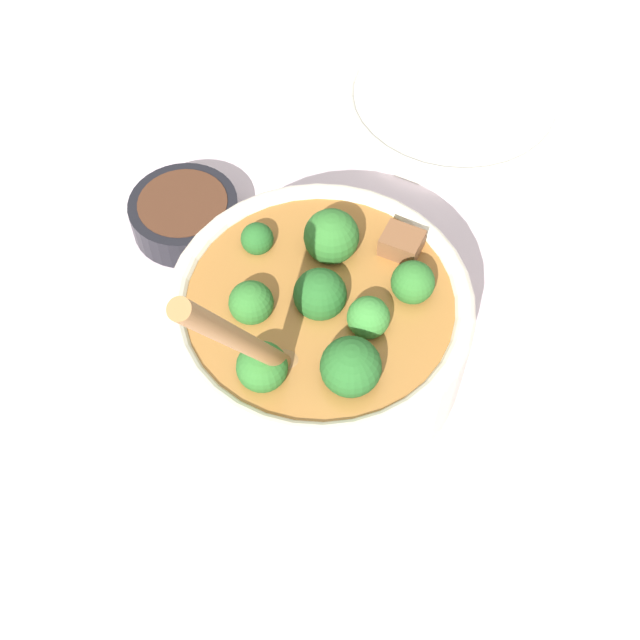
# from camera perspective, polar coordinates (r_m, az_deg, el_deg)

# --- Properties ---
(ground_plane) EXTENTS (4.00, 4.00, 0.00)m
(ground_plane) POSITION_cam_1_polar(r_m,az_deg,el_deg) (0.63, -0.00, -2.73)
(ground_plane) COLOR silver
(stew_bowl) EXTENTS (0.22, 0.25, 0.25)m
(stew_bowl) POSITION_cam_1_polar(r_m,az_deg,el_deg) (0.59, 0.00, -0.28)
(stew_bowl) COLOR beige
(stew_bowl) RESTS_ON ground_plane
(condiment_bowl) EXTENTS (0.09, 0.09, 0.03)m
(condiment_bowl) POSITION_cam_1_polar(r_m,az_deg,el_deg) (0.71, -9.60, 7.50)
(condiment_bowl) COLOR black
(condiment_bowl) RESTS_ON ground_plane
(empty_plate) EXTENTS (0.23, 0.23, 0.02)m
(empty_plate) POSITION_cam_1_polar(r_m,az_deg,el_deg) (0.82, 9.45, 15.27)
(empty_plate) COLOR silver
(empty_plate) RESTS_ON ground_plane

